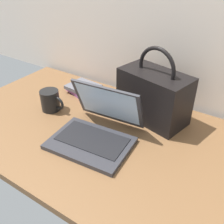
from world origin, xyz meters
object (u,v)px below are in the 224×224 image
Objects in this scene: coffee_mug at (51,100)px; handbag at (154,95)px; book_stack at (83,89)px; laptop at (97,129)px.

coffee_mug is 0.48m from handbag.
handbag is (0.43, 0.20, 0.07)m from coffee_mug.
handbag is at bearing -2.89° from book_stack.
book_stack is (-0.41, 0.02, -0.10)m from handbag.
handbag is 1.66× the size of book_stack.
laptop is 1.00× the size of handbag.
laptop reaches higher than coffee_mug.
handbag reaches higher than laptop.
coffee_mug is at bearing -95.07° from book_stack.
book_stack is at bearing 84.93° from coffee_mug.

